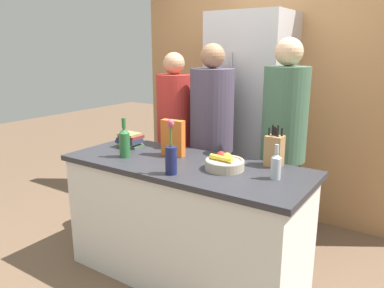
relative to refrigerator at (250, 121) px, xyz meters
The scene contains 15 objects.
ground_plane 1.56m from the refrigerator, 87.33° to the right, with size 14.00×14.00×0.00m, color brown.
kitchen_island 1.31m from the refrigerator, 87.33° to the right, with size 1.82×0.73×0.91m.
back_wall_wood 0.46m from the refrigerator, 81.25° to the left, with size 3.02×0.12×2.60m.
refrigerator is the anchor object (origin of this frame).
fruit_bowl 1.21m from the refrigerator, 72.73° to the right, with size 0.27×0.27×0.10m.
knife_block 1.09m from the refrigerator, 55.87° to the right, with size 0.12×0.10×0.29m.
flower_vase 1.44m from the refrigerator, 85.21° to the right, with size 0.08×0.08×0.36m.
cereal_box 1.09m from the refrigerator, 96.76° to the right, with size 0.19×0.08×0.28m.
coffee_mug 0.99m from the refrigerator, 108.36° to the right, with size 0.08×0.11×0.10m.
book_stack 1.22m from the refrigerator, 118.50° to the right, with size 0.20×0.16×0.12m.
bottle_oil 1.36m from the refrigerator, 57.93° to the right, with size 0.06×0.06×0.22m.
bottle_vinegar 1.37m from the refrigerator, 107.23° to the right, with size 0.08×0.08×0.30m.
person_at_sink 0.75m from the refrigerator, 132.47° to the right, with size 0.33×0.33×1.67m.
person_in_blue 0.59m from the refrigerator, 98.13° to the right, with size 0.37×0.37×1.74m.
person_in_red_tee 0.80m from the refrigerator, 45.91° to the right, with size 0.34×0.34×1.78m.
Camera 1 is at (1.46, -2.11, 1.70)m, focal length 35.00 mm.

